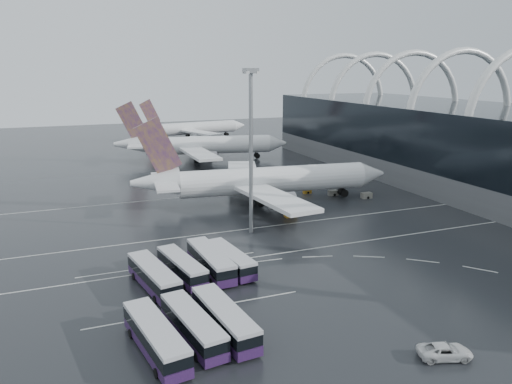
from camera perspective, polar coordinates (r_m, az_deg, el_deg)
name	(u,v)px	position (r m, az deg, el deg)	size (l,w,h in m)	color
ground	(307,245)	(87.26, 5.85, -6.03)	(420.00, 420.00, 0.00)	black
terminal	(493,146)	(137.33, 25.42, 4.74)	(42.00, 160.00, 34.90)	#515356
lane_marking_near	(312,249)	(85.60, 6.47, -6.45)	(120.00, 0.25, 0.01)	beige
lane_marking_mid	(279,225)	(97.45, 2.60, -3.80)	(120.00, 0.25, 0.01)	beige
lane_marking_far	(232,193)	(122.53, -2.77, -0.07)	(120.00, 0.25, 0.01)	beige
bus_bay_line_south	(197,309)	(65.47, -6.81, -13.17)	(28.00, 0.25, 0.01)	beige
bus_bay_line_north	(170,264)	(79.69, -9.82, -8.16)	(28.00, 0.25, 0.01)	beige
airliner_main	(261,181)	(112.03, 0.55, 1.24)	(59.22, 51.61, 20.05)	white
airliner_gate_b	(200,146)	(165.32, -6.46, 5.28)	(56.35, 49.88, 19.65)	white
airliner_gate_c	(192,129)	(217.54, -7.33, 7.20)	(49.00, 44.83, 17.45)	white
bus_row_near_a	(154,276)	(71.26, -11.61, -9.41)	(5.29, 13.83, 3.33)	#26123B
bus_row_near_b	(182,267)	(74.01, -8.48, -8.46)	(4.90, 12.89, 3.10)	#26123B
bus_row_near_c	(211,261)	(75.26, -5.21, -7.85)	(3.86, 13.84, 3.37)	#26123B
bus_row_near_d	(230,259)	(76.12, -2.98, -7.68)	(4.30, 12.76, 3.08)	#26123B
bus_row_far_a	(156,337)	(56.50, -11.40, -15.96)	(5.05, 13.93, 3.36)	#26123B
bus_row_far_b	(193,325)	(58.26, -7.23, -14.89)	(4.74, 13.28, 3.20)	#26123B
bus_row_far_c	(225,319)	(59.16, -3.60, -14.26)	(4.32, 13.60, 3.29)	#26123B
van_curve_a	(445,351)	(58.63, 20.79, -16.65)	(2.63, 5.71, 1.59)	silver
floodlight_mast	(251,132)	(89.04, -0.59, 6.87)	(2.28, 2.28, 29.76)	gray
gse_cart_belly_b	(333,193)	(121.18, 8.82, -0.08)	(2.29, 1.35, 1.25)	slate
gse_cart_belly_c	(291,214)	(102.79, 3.97, -2.48)	(2.48, 1.46, 1.35)	#B87C18
gse_cart_belly_d	(366,195)	(119.89, 12.51, -0.38)	(2.46, 1.46, 1.34)	slate
gse_cart_belly_e	(307,191)	(122.37, 5.87, 0.10)	(1.93, 1.14, 1.05)	#B87C18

